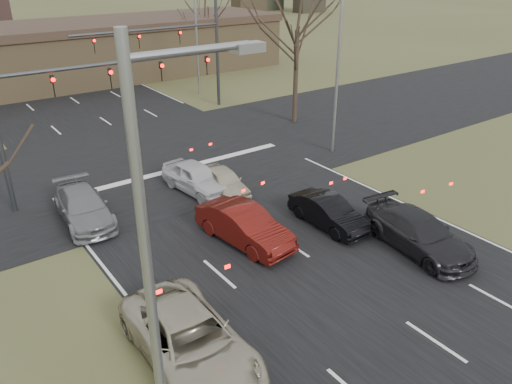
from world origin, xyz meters
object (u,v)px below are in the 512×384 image
Objects in this scene: streetlight_right_near at (336,59)px; car_charcoal_sedan at (419,233)px; streetlight_right_far at (194,26)px; mast_arm_near at (68,94)px; car_white_sedan at (196,178)px; building at (68,53)px; mast_arm_far at (184,44)px; car_silver_ahead at (224,181)px; car_silver_suv at (190,340)px; car_black_hatch at (328,212)px; car_red_ahead at (244,225)px; car_grey_ahead at (84,207)px; streetlight_left at (161,301)px.

streetlight_right_near is 12.25m from car_charcoal_sedan.
streetlight_right_near is 1.00× the size of streetlight_right_far.
car_white_sedan is at bearing -33.26° from mast_arm_near.
mast_arm_far is (4.18, -15.00, 2.35)m from building.
car_charcoal_sedan reaches higher than car_silver_ahead.
car_silver_suv is at bearing -120.13° from streetlight_right_far.
building reaches higher than car_black_hatch.
car_black_hatch is at bearing -51.59° from mast_arm_near.
car_silver_ahead is (-1.50, -29.12, -2.03)m from building.
car_silver_ahead is (1.88, 4.48, -0.14)m from car_red_ahead.
streetlight_right_near reaches higher than car_black_hatch.
streetlight_right_far is 31.89m from car_silver_suv.
car_red_ahead is (-0.88, -5.50, 0.03)m from car_white_sedan.
car_grey_ahead is at bearing -132.46° from streetlight_right_far.
streetlight_right_near is (17.64, 14.00, 0.00)m from streetlight_left.
mast_arm_near is 1.21× the size of streetlight_right_near.
car_grey_ahead is (-8.55, 6.70, 0.04)m from car_black_hatch.
car_black_hatch is at bearing 121.87° from car_charcoal_sedan.
streetlight_left is at bearing -120.34° from streetlight_right_far.
mast_arm_near is 15.17m from mast_arm_far.
streetlight_left reaches higher than car_charcoal_sedan.
car_grey_ahead reaches higher than car_silver_ahead.
streetlight_left is 22.52m from streetlight_right_near.
streetlight_right_far is 20.75m from car_silver_ahead.
mast_arm_near is 3.02× the size of car_black_hatch.
car_charcoal_sedan is 7.05m from car_red_ahead.
streetlight_right_near is 10.46m from car_black_hatch.
car_red_ahead is (7.44, 8.40, -4.82)m from streetlight_left.
car_charcoal_sedan is at bearing -62.31° from car_silver_ahead.
streetlight_left is 6.52m from car_silver_suv.
mast_arm_near is 3.25× the size of car_silver_ahead.
streetlight_left is at bearing -119.06° from mast_arm_far.
car_silver_ahead is (1.00, -1.02, -0.10)m from car_white_sedan.
mast_arm_near is at bearing 77.60° from car_grey_ahead.
mast_arm_near is at bearing -138.78° from mast_arm_far.
streetlight_left is 12.21m from car_red_ahead.
mast_arm_far reaches higher than car_charcoal_sedan.
streetlight_left is 2.68× the size of car_silver_ahead.
car_grey_ahead is at bearing 171.39° from car_white_sedan.
streetlight_right_near is at bearing 72.14° from car_charcoal_sedan.
car_black_hatch is at bearing 24.40° from car_silver_suv.
building is 3.81× the size of mast_arm_far.
car_silver_ahead is (-8.82, -18.12, -4.95)m from streetlight_right_far.
car_black_hatch is (0.40, -34.62, -2.00)m from building.
mast_arm_near is 1.09× the size of mast_arm_far.
car_silver_suv reaches higher than car_white_sedan.
streetlight_left is (-10.82, -42.00, 2.92)m from building.
car_charcoal_sedan reaches higher than car_white_sedan.
car_black_hatch is at bearing -72.79° from car_white_sedan.
car_black_hatch is at bearing -32.84° from car_grey_ahead.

